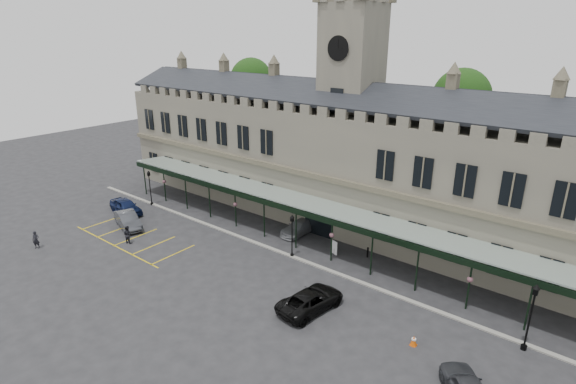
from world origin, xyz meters
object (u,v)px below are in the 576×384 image
Objects in this scene: lamp_post_mid at (292,232)px; person_b at (128,235)px; sign_board at (334,248)px; car_van at (311,300)px; lamp_post_right at (531,312)px; car_left_b at (128,220)px; car_taxi at (299,227)px; car_left_a at (126,206)px; traffic_cone at (414,341)px; lamp_post_left at (150,185)px; clock_tower at (350,99)px; station_building at (347,163)px; person_a at (36,240)px.

lamp_post_mid is 16.28m from person_b.
sign_board is 0.24× the size of car_van.
lamp_post_mid is at bearing 178.28° from lamp_post_right.
car_left_b is 1.06× the size of car_taxi.
person_b is at bearing 14.21° from car_van.
car_left_a reaches higher than sign_board.
traffic_cone is at bearing -144.61° from lamp_post_right.
car_left_a is at bearing 3.97° from car_van.
car_left_b is 0.90× the size of car_van.
car_left_a reaches higher than car_left_b.
lamp_post_mid is 2.33× the size of person_b.
person_b is at bearing -151.41° from lamp_post_mid.
lamp_post_left reaches higher than sign_board.
car_van is (7.00, -16.04, -12.35)m from clock_tower.
car_taxi is (-2.54, 4.44, -1.79)m from lamp_post_mid.
car_van is at bearing -66.31° from station_building.
car_left_a is at bearing -90.29° from lamp_post_left.
lamp_post_mid is at bearing 161.33° from traffic_cone.
lamp_post_right is (20.45, -10.93, -3.58)m from station_building.
clock_tower is 25.38m from lamp_post_right.
car_taxi is (-22.18, 5.02, -2.21)m from lamp_post_right.
lamp_post_right is (20.45, -11.02, -10.23)m from clock_tower.
clock_tower is 26.21m from car_left_b.
car_left_a is 0.99× the size of car_left_b.
person_b reaches higher than car_left_a.
sign_board is 0.26× the size of car_left_b.
lamp_post_left is at bearing -163.23° from car_taxi.
clock_tower is 34.05× the size of traffic_cone.
person_a is (-19.20, -24.26, -12.24)m from clock_tower.
sign_board is 9.17m from car_van.
car_left_b reaches higher than car_van.
traffic_cone is 0.15× the size of car_left_b.
car_van is 3.17× the size of person_a.
lamp_post_right reaches higher than person_b.
station_building is 31.37m from person_a.
clock_tower is 25.22m from lamp_post_left.
traffic_cone is 0.42× the size of person_a.
person_a is at bearing -145.36° from lamp_post_mid.
person_b is at bearing 3.99° from person_a.
lamp_post_right is 34.67m from person_b.
clock_tower is at bearing 76.70° from car_taxi.
person_b is (-13.41, -18.18, -12.22)m from clock_tower.
car_taxi is 13.31m from car_van.
car_left_a is at bearing 77.86° from car_left_b.
station_building is at bearing 9.16° from person_a.
person_b is (-11.68, -12.19, 0.22)m from car_taxi.
lamp_post_left is 21.10m from lamp_post_mid.
lamp_post_left is 2.45× the size of person_a.
station_building is at bearing 151.87° from lamp_post_right.
clock_tower is 5.00× the size of car_left_b.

